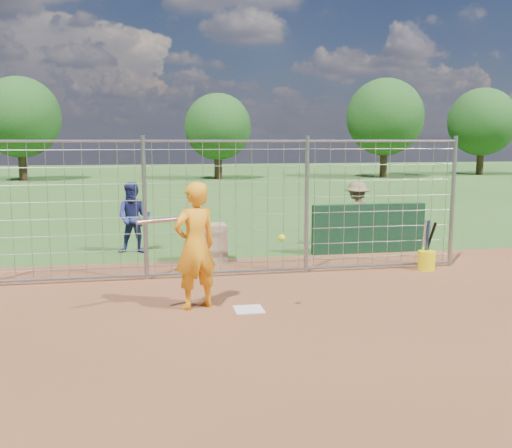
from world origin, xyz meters
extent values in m
plane|color=#2D591E|center=(0.00, 0.00, 0.00)|extent=(100.00, 100.00, 0.00)
plane|color=brown|center=(0.00, -3.00, 0.01)|extent=(18.00, 18.00, 0.00)
cube|color=silver|center=(0.00, -0.20, 0.01)|extent=(0.43, 0.43, 0.02)
cube|color=#11381E|center=(3.40, 3.60, 0.55)|extent=(2.60, 0.20, 1.10)
imported|color=orange|center=(-0.76, 0.06, 0.96)|extent=(0.83, 0.71, 1.92)
imported|color=navy|center=(-1.76, 4.54, 0.79)|extent=(0.87, 0.73, 1.59)
imported|color=olive|center=(3.40, 4.36, 0.77)|extent=(1.14, 0.90, 1.55)
cube|color=tan|center=(-0.28, 3.23, 0.40)|extent=(0.81, 0.56, 0.80)
cylinder|color=silver|center=(-1.22, -0.13, 1.39)|extent=(0.79, 0.45, 0.06)
sphere|color=yellow|center=(0.44, -0.47, 1.13)|extent=(0.10, 0.10, 0.10)
cylinder|color=#FDEA0D|center=(3.87, 1.75, 0.19)|extent=(0.34, 0.34, 0.38)
cylinder|color=silver|center=(3.82, 1.80, 0.55)|extent=(0.08, 0.19, 0.85)
cylinder|color=navy|center=(3.89, 1.80, 0.55)|extent=(0.06, 0.12, 0.85)
cylinder|color=black|center=(3.94, 1.80, 0.55)|extent=(0.13, 0.36, 0.81)
cylinder|color=gray|center=(-1.50, 2.00, 1.30)|extent=(0.08, 0.08, 2.60)
cylinder|color=gray|center=(1.50, 2.00, 1.30)|extent=(0.08, 0.08, 2.60)
cylinder|color=gray|center=(4.50, 2.00, 1.30)|extent=(0.08, 0.08, 2.60)
cylinder|color=gray|center=(0.00, 2.00, 2.50)|extent=(9.00, 0.05, 0.05)
cylinder|color=gray|center=(0.00, 2.00, 0.08)|extent=(9.00, 0.05, 0.05)
cube|color=gray|center=(0.00, 2.00, 1.25)|extent=(9.00, 0.02, 2.50)
cylinder|color=#3F2B19|center=(-9.00, 29.00, 1.26)|extent=(0.50, 0.50, 2.52)
sphere|color=#26561E|center=(-9.00, 29.00, 3.85)|extent=(4.90, 4.90, 4.90)
cylinder|color=#3F2B19|center=(3.00, 28.00, 1.08)|extent=(0.50, 0.50, 2.16)
sphere|color=#26561E|center=(3.00, 28.00, 3.30)|extent=(4.20, 4.20, 4.20)
cylinder|color=#3F2B19|center=(14.00, 27.50, 1.30)|extent=(0.50, 0.50, 2.59)
sphere|color=#26561E|center=(14.00, 27.50, 3.96)|extent=(5.04, 5.04, 5.04)
cylinder|color=#3F2B19|center=(22.00, 29.00, 1.22)|extent=(0.50, 0.50, 2.45)
sphere|color=#26561E|center=(22.00, 29.00, 3.74)|extent=(4.76, 4.76, 4.76)
camera|label=1|loc=(-1.43, -8.31, 2.54)|focal=40.00mm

